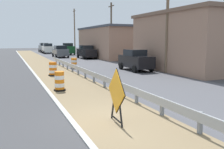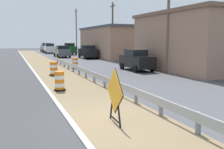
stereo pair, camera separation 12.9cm
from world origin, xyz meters
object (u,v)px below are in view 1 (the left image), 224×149
at_px(car_lead_far_lane, 44,48).
at_px(warning_sign_diamond, 116,93).
at_px(car_trailing_far_lane, 48,48).
at_px(utility_pole_far, 75,30).
at_px(traffic_barrel_mid, 74,64).
at_px(car_trailing_near_lane, 136,60).
at_px(car_mid_far_lane, 68,49).
at_px(car_distant_a, 86,52).
at_px(utility_pole_mid, 111,30).
at_px(utility_pole_near, 167,30).
at_px(traffic_barrel_close, 53,69).
at_px(car_lead_near_lane, 60,51).
at_px(traffic_barrel_nearest, 59,82).

bearing_deg(car_lead_far_lane, warning_sign_diamond, 173.85).
xyz_separation_m(car_trailing_far_lane, utility_pole_far, (5.82, -0.03, 3.80)).
height_order(warning_sign_diamond, traffic_barrel_mid, warning_sign_diamond).
relative_size(car_trailing_near_lane, car_mid_far_lane, 0.91).
bearing_deg(car_lead_far_lane, car_mid_far_lane, -165.42).
xyz_separation_m(car_distant_a, utility_pole_mid, (2.65, -3.46, 3.15)).
height_order(car_trailing_far_lane, utility_pole_near, utility_pole_near).
xyz_separation_m(traffic_barrel_close, utility_pole_far, (10.19, 32.51, 4.35)).
bearing_deg(car_trailing_far_lane, car_lead_far_lane, -0.19).
distance_m(car_trailing_near_lane, car_mid_far_lane, 26.71).
xyz_separation_m(traffic_barrel_mid, utility_pole_mid, (7.67, 8.67, 3.69)).
bearing_deg(traffic_barrel_mid, car_lead_near_lane, 83.50).
relative_size(traffic_barrel_close, car_distant_a, 0.24).
bearing_deg(car_trailing_far_lane, car_lead_near_lane, -179.21).
xyz_separation_m(traffic_barrel_mid, car_distant_a, (5.02, 12.13, 0.54)).
relative_size(warning_sign_diamond, utility_pole_mid, 0.24).
bearing_deg(car_trailing_near_lane, car_trailing_far_lane, -174.72).
height_order(warning_sign_diamond, traffic_barrel_nearest, warning_sign_diamond).
relative_size(car_lead_near_lane, car_trailing_near_lane, 1.08).
xyz_separation_m(car_lead_near_lane, car_lead_far_lane, (-0.26, 17.49, 0.08)).
xyz_separation_m(warning_sign_diamond, utility_pole_mid, (10.35, 25.09, 3.12)).
relative_size(car_trailing_far_lane, utility_pole_mid, 0.51).
xyz_separation_m(car_mid_far_lane, car_trailing_far_lane, (-3.06, 5.54, -0.06)).
relative_size(car_lead_far_lane, car_distant_a, 0.96).
height_order(traffic_barrel_nearest, utility_pole_near, utility_pole_near).
bearing_deg(utility_pole_near, traffic_barrel_nearest, -158.49).
bearing_deg(utility_pole_far, utility_pole_mid, -89.29).
bearing_deg(utility_pole_near, warning_sign_diamond, -132.24).
xyz_separation_m(warning_sign_diamond, car_trailing_far_lane, (4.28, 44.88, -0.01)).
relative_size(traffic_barrel_nearest, utility_pole_mid, 0.14).
relative_size(car_distant_a, utility_pole_mid, 0.57).
xyz_separation_m(warning_sign_diamond, utility_pole_near, (9.21, 10.15, 2.63)).
height_order(utility_pole_near, utility_pole_far, utility_pole_far).
height_order(traffic_barrel_nearest, car_trailing_far_lane, car_trailing_far_lane).
bearing_deg(warning_sign_diamond, utility_pole_mid, -108.95).
bearing_deg(car_distant_a, car_mid_far_lane, -179.13).
xyz_separation_m(traffic_barrel_mid, utility_pole_far, (7.43, 28.43, 4.37)).
height_order(traffic_barrel_close, car_trailing_far_lane, car_trailing_far_lane).
height_order(car_trailing_far_lane, utility_pole_mid, utility_pole_mid).
bearing_deg(car_lead_far_lane, utility_pole_near, -174.24).
xyz_separation_m(car_lead_near_lane, utility_pole_far, (5.58, 12.18, 3.87)).
distance_m(warning_sign_diamond, car_trailing_near_lane, 14.73).
bearing_deg(utility_pole_near, utility_pole_far, 88.53).
relative_size(traffic_barrel_mid, car_lead_far_lane, 0.24).
relative_size(car_lead_near_lane, car_mid_far_lane, 0.98).
distance_m(car_trailing_near_lane, car_lead_far_lane, 37.67).
height_order(traffic_barrel_mid, car_trailing_far_lane, car_trailing_far_lane).
bearing_deg(utility_pole_far, car_mid_far_lane, -116.63).
xyz_separation_m(traffic_barrel_mid, car_trailing_near_lane, (4.91, -3.79, 0.50)).
distance_m(car_distant_a, utility_pole_mid, 5.38).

